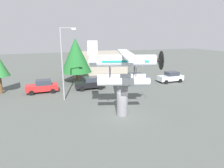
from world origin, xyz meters
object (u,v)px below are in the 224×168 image
(floatplane_monument, at_px, (124,66))
(tree_east, at_px, (76,55))
(display_pedestal, at_px, (122,99))
(streetlight_primary, at_px, (64,60))
(storefront_building, at_px, (97,63))
(car_far_blue, at_px, (134,79))
(car_distant_silver, at_px, (171,77))
(car_near_red, at_px, (42,86))
(car_mid_black, at_px, (90,83))

(floatplane_monument, relative_size, tree_east, 1.43)
(display_pedestal, height_order, floatplane_monument, floatplane_monument)
(floatplane_monument, bearing_deg, display_pedestal, -180.00)
(streetlight_primary, height_order, storefront_building, streetlight_primary)
(car_far_blue, bearing_deg, streetlight_primary, 20.80)
(display_pedestal, xyz_separation_m, car_distant_silver, (12.92, 10.17, -0.77))
(storefront_building, distance_m, tree_east, 8.94)
(car_far_blue, height_order, tree_east, tree_east)
(car_near_red, relative_size, car_far_blue, 1.00)
(tree_east, bearing_deg, streetlight_primary, -108.53)
(tree_east, bearing_deg, display_pedestal, -83.25)
(car_far_blue, xyz_separation_m, streetlight_primary, (-11.37, -4.32, 4.07))
(floatplane_monument, bearing_deg, car_far_blue, 75.95)
(car_near_red, distance_m, car_far_blue, 13.98)
(streetlight_primary, height_order, tree_east, streetlight_primary)
(display_pedestal, relative_size, storefront_building, 0.32)
(tree_east, bearing_deg, car_near_red, -141.37)
(display_pedestal, distance_m, car_far_blue, 12.88)
(car_far_blue, bearing_deg, car_near_red, 0.33)
(display_pedestal, distance_m, storefront_building, 22.30)
(car_mid_black, xyz_separation_m, car_distant_silver, (13.61, -0.34, 0.00))
(floatplane_monument, bearing_deg, car_near_red, 140.75)
(car_near_red, xyz_separation_m, car_far_blue, (13.98, 0.08, 0.00))
(floatplane_monument, distance_m, car_far_blue, 13.47)
(car_mid_black, xyz_separation_m, car_far_blue, (7.35, 0.50, 0.00))
(display_pedestal, relative_size, floatplane_monument, 0.32)
(tree_east, bearing_deg, floatplane_monument, -82.81)
(floatplane_monument, bearing_deg, car_distant_silver, 55.14)
(car_far_blue, bearing_deg, car_distant_silver, 172.40)
(car_mid_black, xyz_separation_m, storefront_building, (4.31, 11.49, 1.20))
(display_pedestal, bearing_deg, car_distant_silver, 38.19)
(display_pedestal, distance_m, car_mid_black, 10.56)
(streetlight_primary, bearing_deg, car_mid_black, 43.54)
(car_mid_black, distance_m, streetlight_primary, 6.88)
(display_pedestal, relative_size, car_distant_silver, 0.79)
(car_far_blue, relative_size, streetlight_primary, 0.49)
(storefront_building, height_order, tree_east, tree_east)
(car_mid_black, bearing_deg, streetlight_primary, 43.54)
(floatplane_monument, bearing_deg, car_mid_black, 110.98)
(display_pedestal, bearing_deg, floatplane_monument, -16.58)
(car_near_red, relative_size, storefront_building, 0.41)
(display_pedestal, xyz_separation_m, car_near_red, (-7.31, 10.92, -0.77))
(car_distant_silver, distance_m, streetlight_primary, 18.42)
(car_mid_black, relative_size, car_distant_silver, 1.00)
(floatplane_monument, height_order, streetlight_primary, streetlight_primary)
(car_far_blue, relative_size, storefront_building, 0.41)
(display_pedestal, relative_size, car_near_red, 0.79)
(car_near_red, distance_m, car_mid_black, 6.64)
(car_near_red, relative_size, streetlight_primary, 0.49)
(car_near_red, bearing_deg, display_pedestal, 123.81)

